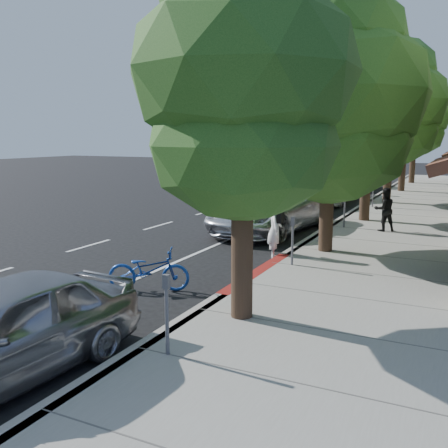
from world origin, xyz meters
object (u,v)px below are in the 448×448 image
Objects in this scene: dark_sedan at (309,197)px; near_car_a at (0,331)px; street_tree_0 at (243,79)px; street_tree_5 at (416,116)px; street_tree_2 at (369,108)px; white_pickup at (327,185)px; street_tree_3 at (392,104)px; pedestrian at (385,210)px; dark_suv_far at (355,176)px; street_tree_1 at (331,97)px; cyclist at (275,230)px; silver_suv at (269,210)px; street_tree_4 at (406,114)px; bicycle at (149,270)px.

dark_sedan is 0.91× the size of near_car_a.
street_tree_5 is at bearing 90.00° from street_tree_0.
street_tree_0 is 1.59× the size of near_car_a.
street_tree_5 is (0.00, 30.00, 0.45)m from street_tree_0.
street_tree_5 reaches higher than street_tree_2.
street_tree_0 is 1.14× the size of white_pickup.
near_car_a is (-2.14, -21.50, -4.25)m from street_tree_3.
pedestrian reaches higher than near_car_a.
near_car_a is (0.88, -28.59, -0.11)m from dark_suv_far.
pedestrian is (4.05, -4.51, 0.25)m from dark_sedan.
street_tree_1 reaches higher than street_tree_0.
dark_sedan is at bearing 109.55° from street_tree_1.
street_tree_2 reaches higher than cyclist.
street_tree_2 is at bearing 54.14° from silver_suv.
bicycle is at bearing -96.68° from street_tree_4.
street_tree_2 reaches higher than dark_sedan.
street_tree_1 is 0.92× the size of street_tree_3.
silver_suv is at bearing 107.86° from street_tree_0.
street_tree_1 is (-0.00, 6.00, 0.10)m from street_tree_0.
street_tree_4 reaches higher than dark_suv_far.
street_tree_2 is 0.88× the size of street_tree_3.
white_pickup is at bearing -17.07° from cyclist.
street_tree_4 is at bearing 66.00° from dark_sedan.
street_tree_0 is at bearing 62.99° from near_car_a.
near_car_a is at bearing -97.87° from street_tree_2.
street_tree_3 is at bearing -33.12° from bicycle.
street_tree_0 reaches higher than bicycle.
pedestrian is at bearing -63.09° from street_tree_2.
street_tree_1 reaches higher than street_tree_4.
pedestrian is (1.06, 9.91, -3.49)m from street_tree_0.
near_car_a is (-2.14, -15.50, -3.77)m from street_tree_2.
street_tree_2 is at bearing -35.08° from cyclist.
dark_suv_far reaches higher than near_car_a.
street_tree_2 is 0.96× the size of street_tree_4.
near_car_a is at bearing -81.85° from silver_suv.
bicycle is 17.17m from white_pickup.
bicycle is 7.81m from silver_suv.
street_tree_0 is 9.86m from silver_suv.
white_pickup is 1.40× the size of near_car_a.
street_tree_3 is (-0.00, 18.00, 0.59)m from street_tree_0.
dark_sedan is at bearing 96.75° from silver_suv.
street_tree_5 is 5.16× the size of pedestrian.
street_tree_4 is at bearing -30.81° from bicycle.
bicycle is (-2.70, -23.06, -4.24)m from street_tree_4.
near_car_a is at bearing -121.47° from street_tree_0.
cyclist is 5.41m from pedestrian.
bicycle is at bearing -95.41° from dark_sedan.
street_tree_5 reaches higher than silver_suv.
street_tree_3 is 1.41× the size of silver_suv.
street_tree_3 is at bearing -113.05° from pedestrian.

